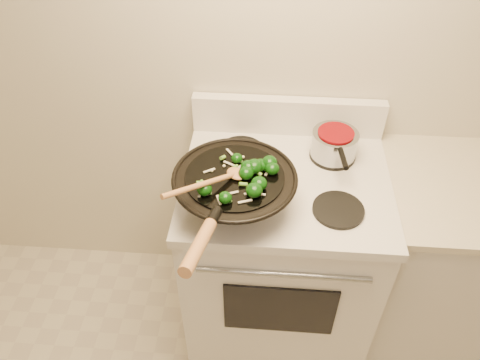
{
  "coord_description": "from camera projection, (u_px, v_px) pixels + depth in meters",
  "views": [
    {
      "loc": [
        -0.19,
        -0.13,
        2.1
      ],
      "look_at": [
        -0.28,
        1.03,
        1.03
      ],
      "focal_mm": 35.0,
      "sensor_mm": 36.0,
      "label": 1
    }
  ],
  "objects": [
    {
      "name": "stove",
      "position": [
        279.0,
        255.0,
        2.05
      ],
      "size": [
        0.78,
        0.67,
        1.08
      ],
      "color": "white",
      "rests_on": "ground"
    },
    {
      "name": "saucepan",
      "position": [
        334.0,
        143.0,
        1.8
      ],
      "size": [
        0.18,
        0.29,
        0.1
      ],
      "color": "#989BA0",
      "rests_on": "stove"
    },
    {
      "name": "counter_unit",
      "position": [
        461.0,
        263.0,
        2.04
      ],
      "size": [
        0.79,
        0.62,
        0.91
      ],
      "color": "silver",
      "rests_on": "ground"
    },
    {
      "name": "stirfry",
      "position": [
        250.0,
        174.0,
        1.53
      ],
      "size": [
        0.26,
        0.28,
        0.05
      ],
      "color": "black",
      "rests_on": "wok"
    },
    {
      "name": "wooden_spoon",
      "position": [
        217.0,
        180.0,
        1.49
      ],
      "size": [
        0.25,
        0.26,
        0.1
      ],
      "color": "#AB7343",
      "rests_on": "wok"
    },
    {
      "name": "wok",
      "position": [
        234.0,
        189.0,
        1.58
      ],
      "size": [
        0.42,
        0.7,
        0.25
      ],
      "color": "black",
      "rests_on": "stove"
    }
  ]
}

